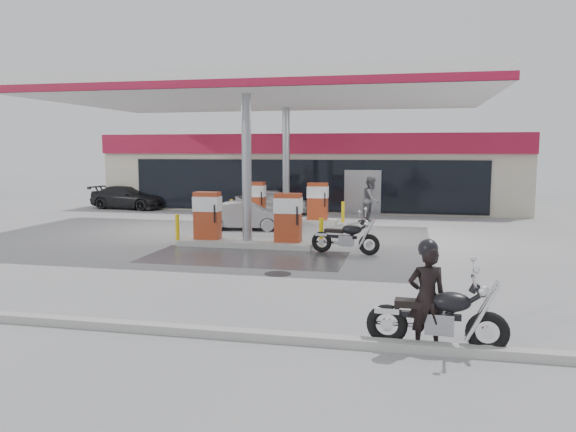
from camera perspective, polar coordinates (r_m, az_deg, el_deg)
name	(u,v)px	position (r m, az deg, el deg)	size (l,w,h in m)	color
ground	(229,257)	(16.99, -6.06, -4.11)	(90.00, 90.00, 0.00)	gray
wet_patch	(244,257)	(16.84, -4.44, -4.19)	(6.00, 3.00, 0.00)	#4C4C4F
drain_cover	(278,274)	(14.57, -1.04, -5.89)	(0.70, 0.70, 0.01)	#38383A
kerb	(105,324)	(10.75, -18.08, -10.43)	(28.00, 0.25, 0.15)	gray
store_building	(316,171)	(32.23, 2.88, 4.63)	(22.00, 8.22, 4.00)	#BEB59F
canopy	(269,94)	(21.59, -1.97, 12.26)	(16.00, 10.02, 5.51)	silver
pump_island_near	(247,225)	(18.76, -4.17, -0.87)	(5.14, 1.30, 1.78)	#9E9E99
pump_island_far	(286,207)	(24.54, -0.20, 0.94)	(5.14, 1.30, 1.78)	#9E9E99
main_motorcycle	(439,318)	(9.44, 15.08, -9.99)	(2.25, 0.86, 1.15)	black
biker_main	(427,297)	(9.34, 13.91, -8.01)	(0.61, 0.40, 1.68)	black
parked_motorcycle	(346,238)	(17.34, 5.94, -2.24)	(2.16, 0.83, 1.11)	black
sedan_white	(273,201)	(27.96, -1.56, 1.50)	(1.50, 3.73, 1.27)	#BEBDC0
attendant	(371,199)	(24.98, 8.47, 1.67)	(0.99, 0.77, 2.03)	#57575C
hatchback_silver	(245,216)	(22.54, -4.41, 0.04)	(1.20, 3.44, 1.13)	gray
parked_car_left	(128,197)	(31.71, -15.93, 1.83)	(1.74, 4.28, 1.24)	black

